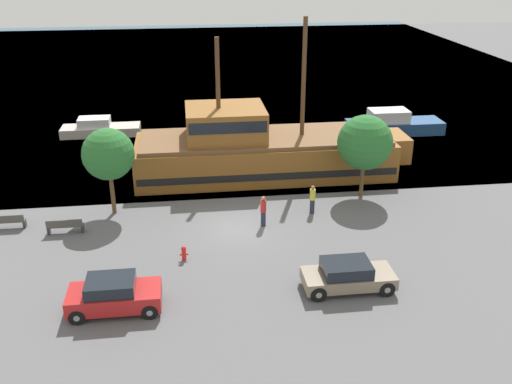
{
  "coord_description": "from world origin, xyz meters",
  "views": [
    {
      "loc": [
        -2.54,
        -27.71,
        14.38
      ],
      "look_at": [
        1.27,
        2.0,
        1.2
      ],
      "focal_mm": 40.0,
      "sensor_mm": 36.0,
      "label": 1
    }
  ],
  "objects_px": {
    "moored_boat_outer": "(393,124)",
    "bench_promenade_east": "(65,226)",
    "parked_car_curb_mid": "(348,276)",
    "pedestrian_walking_near": "(312,199)",
    "pirate_ship": "(260,150)",
    "bench_promenade_west": "(9,221)",
    "parked_car_curb_front": "(114,295)",
    "fire_hydrant": "(184,253)",
    "pedestrian_walking_far": "(263,211)",
    "moored_boat_dockside": "(100,128)"
  },
  "relations": [
    {
      "from": "parked_car_curb_front",
      "to": "pedestrian_walking_far",
      "type": "relative_size",
      "value": 2.18
    },
    {
      "from": "parked_car_curb_front",
      "to": "bench_promenade_west",
      "type": "xyz_separation_m",
      "value": [
        -6.44,
        8.41,
        -0.32
      ]
    },
    {
      "from": "bench_promenade_east",
      "to": "pedestrian_walking_near",
      "type": "distance_m",
      "value": 13.71
    },
    {
      "from": "fire_hydrant",
      "to": "bench_promenade_east",
      "type": "height_order",
      "value": "bench_promenade_east"
    },
    {
      "from": "pirate_ship",
      "to": "moored_boat_outer",
      "type": "bearing_deg",
      "value": 32.2
    },
    {
      "from": "bench_promenade_east",
      "to": "pedestrian_walking_near",
      "type": "height_order",
      "value": "pedestrian_walking_near"
    },
    {
      "from": "pirate_ship",
      "to": "pedestrian_walking_far",
      "type": "height_order",
      "value": "pirate_ship"
    },
    {
      "from": "moored_boat_outer",
      "to": "bench_promenade_west",
      "type": "distance_m",
      "value": 29.96
    },
    {
      "from": "fire_hydrant",
      "to": "bench_promenade_west",
      "type": "bearing_deg",
      "value": 154.0
    },
    {
      "from": "pirate_ship",
      "to": "parked_car_curb_mid",
      "type": "height_order",
      "value": "pirate_ship"
    },
    {
      "from": "moored_boat_outer",
      "to": "bench_promenade_east",
      "type": "distance_m",
      "value": 27.73
    },
    {
      "from": "bench_promenade_west",
      "to": "pedestrian_walking_far",
      "type": "distance_m",
      "value": 13.86
    },
    {
      "from": "pirate_ship",
      "to": "parked_car_curb_mid",
      "type": "bearing_deg",
      "value": -82.0
    },
    {
      "from": "parked_car_curb_mid",
      "to": "bench_promenade_west",
      "type": "height_order",
      "value": "parked_car_curb_mid"
    },
    {
      "from": "pirate_ship",
      "to": "bench_promenade_west",
      "type": "xyz_separation_m",
      "value": [
        -14.64,
        -6.24,
        -1.26
      ]
    },
    {
      "from": "pirate_ship",
      "to": "moored_boat_dockside",
      "type": "height_order",
      "value": "pirate_ship"
    },
    {
      "from": "pedestrian_walking_far",
      "to": "parked_car_curb_front",
      "type": "bearing_deg",
      "value": -136.42
    },
    {
      "from": "moored_boat_outer",
      "to": "pirate_ship",
      "type": "bearing_deg",
      "value": -147.8
    },
    {
      "from": "moored_boat_dockside",
      "to": "parked_car_curb_mid",
      "type": "relative_size",
      "value": 1.52
    },
    {
      "from": "parked_car_curb_front",
      "to": "pedestrian_walking_near",
      "type": "bearing_deg",
      "value": 38.53
    },
    {
      "from": "fire_hydrant",
      "to": "pedestrian_walking_near",
      "type": "distance_m",
      "value": 8.64
    },
    {
      "from": "parked_car_curb_mid",
      "to": "pedestrian_walking_far",
      "type": "height_order",
      "value": "pedestrian_walking_far"
    },
    {
      "from": "moored_boat_dockside",
      "to": "pedestrian_walking_far",
      "type": "xyz_separation_m",
      "value": [
        10.9,
        -17.72,
        0.37
      ]
    },
    {
      "from": "parked_car_curb_front",
      "to": "fire_hydrant",
      "type": "height_order",
      "value": "parked_car_curb_front"
    },
    {
      "from": "moored_boat_dockside",
      "to": "bench_promenade_west",
      "type": "bearing_deg",
      "value": -99.99
    },
    {
      "from": "fire_hydrant",
      "to": "pedestrian_walking_far",
      "type": "distance_m",
      "value": 5.42
    },
    {
      "from": "moored_boat_dockside",
      "to": "pedestrian_walking_near",
      "type": "relative_size",
      "value": 3.65
    },
    {
      "from": "pirate_ship",
      "to": "bench_promenade_east",
      "type": "xyz_separation_m",
      "value": [
        -11.53,
        -7.2,
        -1.25
      ]
    },
    {
      "from": "pirate_ship",
      "to": "bench_promenade_west",
      "type": "relative_size",
      "value": 11.0
    },
    {
      "from": "pirate_ship",
      "to": "moored_boat_outer",
      "type": "distance_m",
      "value": 14.17
    },
    {
      "from": "pirate_ship",
      "to": "bench_promenade_west",
      "type": "bearing_deg",
      "value": -156.92
    },
    {
      "from": "moored_boat_dockside",
      "to": "parked_car_curb_mid",
      "type": "distance_m",
      "value": 28.0
    },
    {
      "from": "bench_promenade_east",
      "to": "parked_car_curb_mid",
      "type": "bearing_deg",
      "value": -27.72
    },
    {
      "from": "parked_car_curb_front",
      "to": "fire_hydrant",
      "type": "relative_size",
      "value": 5.08
    },
    {
      "from": "moored_boat_outer",
      "to": "parked_car_curb_mid",
      "type": "relative_size",
      "value": 1.89
    },
    {
      "from": "fire_hydrant",
      "to": "pedestrian_walking_far",
      "type": "xyz_separation_m",
      "value": [
        4.38,
        3.16,
        0.5
      ]
    },
    {
      "from": "pirate_ship",
      "to": "parked_car_curb_front",
      "type": "height_order",
      "value": "pirate_ship"
    },
    {
      "from": "bench_promenade_west",
      "to": "parked_car_curb_front",
      "type": "bearing_deg",
      "value": -52.55
    },
    {
      "from": "pirate_ship",
      "to": "parked_car_curb_front",
      "type": "bearing_deg",
      "value": -119.26
    },
    {
      "from": "moored_boat_outer",
      "to": "parked_car_curb_mid",
      "type": "xyz_separation_m",
      "value": [
        -9.95,
        -21.85,
        -0.04
      ]
    },
    {
      "from": "moored_boat_dockside",
      "to": "pedestrian_walking_far",
      "type": "height_order",
      "value": "pedestrian_walking_far"
    },
    {
      "from": "fire_hydrant",
      "to": "bench_promenade_west",
      "type": "height_order",
      "value": "bench_promenade_west"
    },
    {
      "from": "parked_car_curb_front",
      "to": "fire_hydrant",
      "type": "xyz_separation_m",
      "value": [
        2.96,
        3.82,
        -0.35
      ]
    },
    {
      "from": "moored_boat_dockside",
      "to": "bench_promenade_east",
      "type": "relative_size",
      "value": 3.3
    },
    {
      "from": "pirate_ship",
      "to": "pedestrian_walking_near",
      "type": "distance_m",
      "value": 6.8
    },
    {
      "from": "pedestrian_walking_far",
      "to": "bench_promenade_east",
      "type": "bearing_deg",
      "value": 177.52
    },
    {
      "from": "parked_car_curb_front",
      "to": "pirate_ship",
      "type": "bearing_deg",
      "value": 60.74
    },
    {
      "from": "parked_car_curb_mid",
      "to": "fire_hydrant",
      "type": "distance_m",
      "value": 8.06
    },
    {
      "from": "moored_boat_dockside",
      "to": "bench_promenade_east",
      "type": "bearing_deg",
      "value": -89.19
    },
    {
      "from": "bench_promenade_east",
      "to": "pedestrian_walking_near",
      "type": "relative_size",
      "value": 1.1
    }
  ]
}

